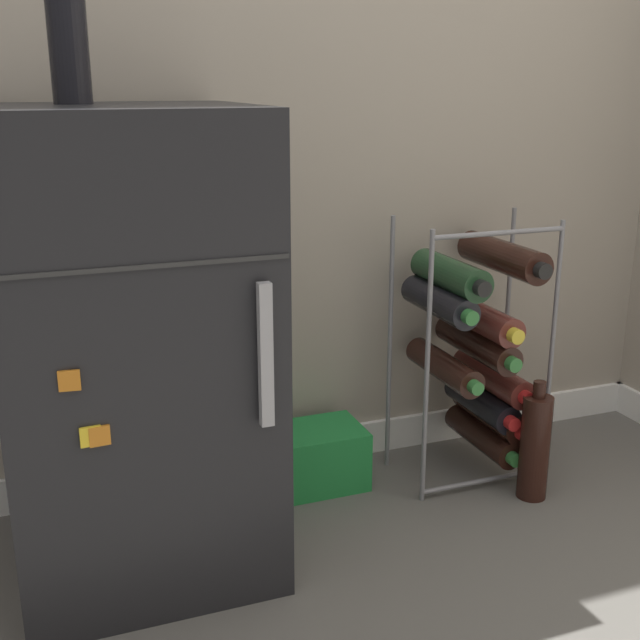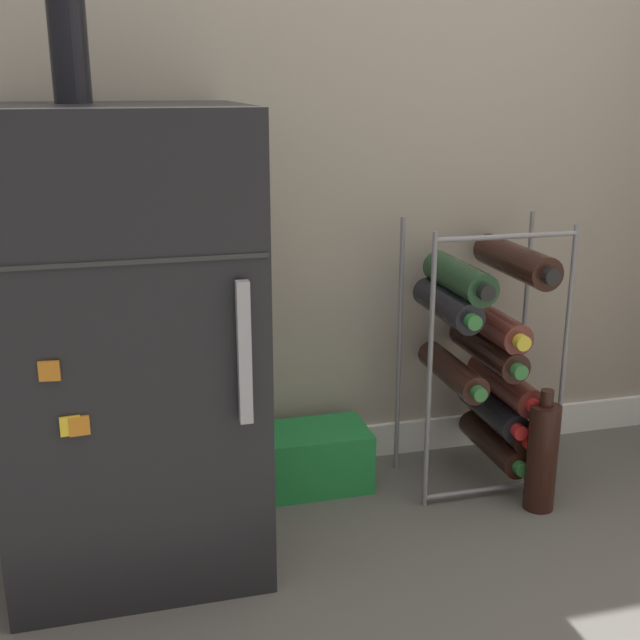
{
  "view_description": "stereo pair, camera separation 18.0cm",
  "coord_description": "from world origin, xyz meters",
  "px_view_note": "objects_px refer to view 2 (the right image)",
  "views": [
    {
      "loc": [
        -0.69,
        -1.25,
        0.99
      ],
      "look_at": [
        -0.08,
        0.37,
        0.48
      ],
      "focal_mm": 45.0,
      "sensor_mm": 36.0,
      "label": 1
    },
    {
      "loc": [
        -0.52,
        -1.31,
        0.99
      ],
      "look_at": [
        -0.08,
        0.37,
        0.48
      ],
      "focal_mm": 45.0,
      "sensor_mm": 36.0,
      "label": 2
    }
  ],
  "objects_px": {
    "mini_fridge": "(128,341)",
    "wine_rack": "(486,352)",
    "soda_box": "(310,458)",
    "loose_bottle_floor": "(542,456)",
    "fridge_top_bottle": "(69,47)"
  },
  "relations": [
    {
      "from": "mini_fridge",
      "to": "loose_bottle_floor",
      "type": "bearing_deg",
      "value": -5.16
    },
    {
      "from": "wine_rack",
      "to": "mini_fridge",
      "type": "bearing_deg",
      "value": -173.89
    },
    {
      "from": "wine_rack",
      "to": "loose_bottle_floor",
      "type": "bearing_deg",
      "value": -67.73
    },
    {
      "from": "soda_box",
      "to": "mini_fridge",
      "type": "bearing_deg",
      "value": -159.26
    },
    {
      "from": "mini_fridge",
      "to": "soda_box",
      "type": "relative_size",
      "value": 3.26
    },
    {
      "from": "mini_fridge",
      "to": "wine_rack",
      "type": "xyz_separation_m",
      "value": [
        0.86,
        0.09,
        -0.13
      ]
    },
    {
      "from": "soda_box",
      "to": "loose_bottle_floor",
      "type": "height_order",
      "value": "loose_bottle_floor"
    },
    {
      "from": "mini_fridge",
      "to": "wine_rack",
      "type": "relative_size",
      "value": 1.41
    },
    {
      "from": "soda_box",
      "to": "wine_rack",
      "type": "bearing_deg",
      "value": -9.11
    },
    {
      "from": "mini_fridge",
      "to": "soda_box",
      "type": "height_order",
      "value": "mini_fridge"
    },
    {
      "from": "mini_fridge",
      "to": "loose_bottle_floor",
      "type": "xyz_separation_m",
      "value": [
        0.94,
        -0.08,
        -0.34
      ]
    },
    {
      "from": "loose_bottle_floor",
      "to": "soda_box",
      "type": "bearing_deg",
      "value": 154.08
    },
    {
      "from": "wine_rack",
      "to": "soda_box",
      "type": "bearing_deg",
      "value": 170.89
    },
    {
      "from": "mini_fridge",
      "to": "wine_rack",
      "type": "height_order",
      "value": "mini_fridge"
    },
    {
      "from": "mini_fridge",
      "to": "fridge_top_bottle",
      "type": "height_order",
      "value": "fridge_top_bottle"
    }
  ]
}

